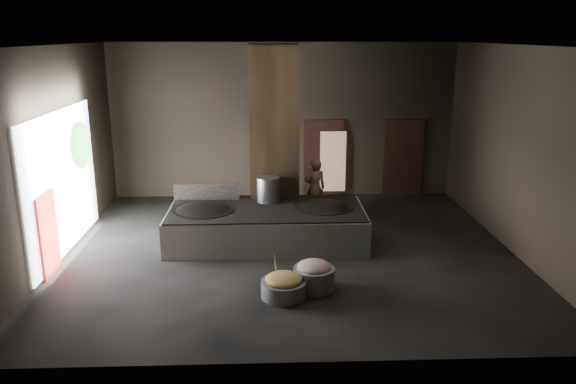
{
  "coord_description": "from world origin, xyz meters",
  "views": [
    {
      "loc": [
        -0.49,
        -11.85,
        4.74
      ],
      "look_at": [
        -0.01,
        0.43,
        1.25
      ],
      "focal_mm": 35.0,
      "sensor_mm": 36.0,
      "label": 1
    }
  ],
  "objects_px": {
    "hearth_platform": "(267,226)",
    "veg_basin": "(284,289)",
    "wok_left": "(203,213)",
    "cook": "(315,188)",
    "wok_right": "(324,210)",
    "meat_basin": "(314,278)",
    "stock_pot": "(268,189)"
  },
  "relations": [
    {
      "from": "hearth_platform",
      "to": "cook",
      "type": "distance_m",
      "value": 2.28
    },
    {
      "from": "meat_basin",
      "to": "stock_pot",
      "type": "bearing_deg",
      "value": 105.25
    },
    {
      "from": "veg_basin",
      "to": "meat_basin",
      "type": "relative_size",
      "value": 1.08
    },
    {
      "from": "cook",
      "to": "veg_basin",
      "type": "height_order",
      "value": "cook"
    },
    {
      "from": "veg_basin",
      "to": "meat_basin",
      "type": "bearing_deg",
      "value": 27.85
    },
    {
      "from": "hearth_platform",
      "to": "veg_basin",
      "type": "xyz_separation_m",
      "value": [
        0.31,
        -2.87,
        -0.24
      ]
    },
    {
      "from": "wok_left",
      "to": "wok_right",
      "type": "xyz_separation_m",
      "value": [
        2.8,
        0.1,
        0.0
      ]
    },
    {
      "from": "stock_pot",
      "to": "cook",
      "type": "relative_size",
      "value": 0.38
    },
    {
      "from": "wok_left",
      "to": "cook",
      "type": "bearing_deg",
      "value": 34.67
    },
    {
      "from": "veg_basin",
      "to": "wok_right",
      "type": "bearing_deg",
      "value": 70.46
    },
    {
      "from": "wok_left",
      "to": "meat_basin",
      "type": "relative_size",
      "value": 1.82
    },
    {
      "from": "veg_basin",
      "to": "hearth_platform",
      "type": "bearing_deg",
      "value": 96.2
    },
    {
      "from": "wok_left",
      "to": "meat_basin",
      "type": "height_order",
      "value": "wok_left"
    },
    {
      "from": "wok_left",
      "to": "stock_pot",
      "type": "bearing_deg",
      "value": 21.8
    },
    {
      "from": "cook",
      "to": "stock_pot",
      "type": "bearing_deg",
      "value": 34.57
    },
    {
      "from": "wok_right",
      "to": "wok_left",
      "type": "bearing_deg",
      "value": -177.95
    },
    {
      "from": "wok_left",
      "to": "veg_basin",
      "type": "relative_size",
      "value": 1.68
    },
    {
      "from": "hearth_platform",
      "to": "stock_pot",
      "type": "xyz_separation_m",
      "value": [
        0.05,
        0.55,
        0.73
      ]
    },
    {
      "from": "cook",
      "to": "meat_basin",
      "type": "xyz_separation_m",
      "value": [
        -0.39,
        -4.41,
        -0.57
      ]
    },
    {
      "from": "hearth_platform",
      "to": "veg_basin",
      "type": "height_order",
      "value": "hearth_platform"
    },
    {
      "from": "wok_left",
      "to": "cook",
      "type": "relative_size",
      "value": 0.91
    },
    {
      "from": "wok_right",
      "to": "veg_basin",
      "type": "distance_m",
      "value": 3.16
    },
    {
      "from": "hearth_platform",
      "to": "wok_right",
      "type": "distance_m",
      "value": 1.4
    },
    {
      "from": "hearth_platform",
      "to": "veg_basin",
      "type": "distance_m",
      "value": 2.9
    },
    {
      "from": "wok_left",
      "to": "stock_pot",
      "type": "xyz_separation_m",
      "value": [
        1.5,
        0.6,
        0.38
      ]
    },
    {
      "from": "hearth_platform",
      "to": "meat_basin",
      "type": "height_order",
      "value": "hearth_platform"
    },
    {
      "from": "wok_left",
      "to": "cook",
      "type": "distance_m",
      "value": 3.33
    },
    {
      "from": "wok_left",
      "to": "wok_right",
      "type": "distance_m",
      "value": 2.8
    },
    {
      "from": "stock_pot",
      "to": "veg_basin",
      "type": "relative_size",
      "value": 0.7
    },
    {
      "from": "stock_pot",
      "to": "cook",
      "type": "xyz_separation_m",
      "value": [
        1.24,
        1.29,
        -0.34
      ]
    },
    {
      "from": "wok_left",
      "to": "meat_basin",
      "type": "xyz_separation_m",
      "value": [
        2.35,
        -2.51,
        -0.53
      ]
    },
    {
      "from": "wok_left",
      "to": "stock_pot",
      "type": "relative_size",
      "value": 2.42
    }
  ]
}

